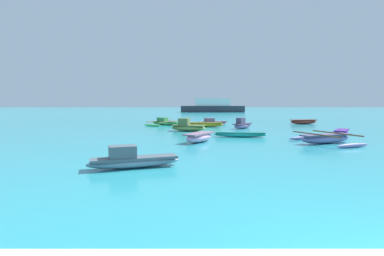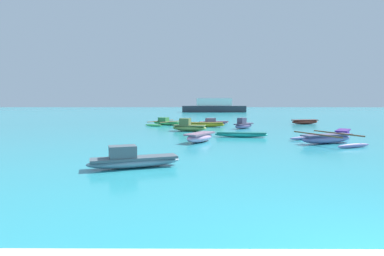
% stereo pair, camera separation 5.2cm
% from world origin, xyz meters
% --- Properties ---
extents(moored_boat_0, '(1.91, 2.11, 0.86)m').
position_xyz_m(moored_boat_0, '(0.95, 20.71, 0.30)').
color(moored_boat_0, slate).
rests_on(moored_boat_0, ground_plane).
extents(moored_boat_1, '(2.64, 1.46, 0.92)m').
position_xyz_m(moored_boat_1, '(-3.34, 18.63, 0.33)').
color(moored_boat_1, '#87A852').
rests_on(moored_boat_1, ground_plane).
extents(moored_boat_2, '(3.70, 4.53, 0.67)m').
position_xyz_m(moored_boat_2, '(-5.48, 24.55, 0.23)').
color(moored_boat_2, '#53D66A').
rests_on(moored_boat_2, ground_plane).
extents(moored_boat_3, '(2.75, 1.21, 0.43)m').
position_xyz_m(moored_boat_3, '(7.58, 25.51, 0.24)').
color(moored_boat_3, maroon).
rests_on(moored_boat_3, ground_plane).
extents(moored_boat_4, '(3.01, 1.58, 0.72)m').
position_xyz_m(moored_boat_4, '(-4.92, 6.52, 0.25)').
color(moored_boat_4, '#6F8B9E').
rests_on(moored_boat_4, ground_plane).
extents(moored_boat_5, '(3.20, 0.85, 0.30)m').
position_xyz_m(moored_boat_5, '(-0.14, 14.91, 0.17)').
color(moored_boat_5, '#1EB5A4').
rests_on(moored_boat_5, ground_plane).
extents(moored_boat_6, '(1.83, 2.33, 0.49)m').
position_xyz_m(moored_boat_6, '(-2.65, 12.66, 0.27)').
color(moored_boat_6, '#D99EC7').
rests_on(moored_boat_6, ground_plane).
extents(moored_boat_7, '(3.11, 3.84, 0.52)m').
position_xyz_m(moored_boat_7, '(3.76, 12.20, 0.25)').
color(moored_boat_7, '#7970AB').
rests_on(moored_boat_7, ground_plane).
extents(moored_boat_8, '(1.82, 2.25, 0.33)m').
position_xyz_m(moored_boat_8, '(6.55, 16.16, 0.19)').
color(moored_boat_8, '#5E1CBC').
rests_on(moored_boat_8, ground_plane).
extents(moored_boat_9, '(3.23, 0.77, 0.39)m').
position_xyz_m(moored_boat_9, '(-1.98, 22.20, 0.22)').
color(moored_boat_9, gold).
rests_on(moored_boat_9, ground_plane).
extents(moored_boat_10, '(2.99, 1.79, 0.61)m').
position_xyz_m(moored_boat_10, '(-1.12, 25.10, 0.21)').
color(moored_boat_10, '#CE7793').
rests_on(moored_boat_10, ground_plane).
extents(distant_ferry, '(13.11, 2.88, 2.88)m').
position_xyz_m(distant_ferry, '(1.24, 59.71, 1.17)').
color(distant_ferry, '#2D333D').
rests_on(distant_ferry, ground_plane).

